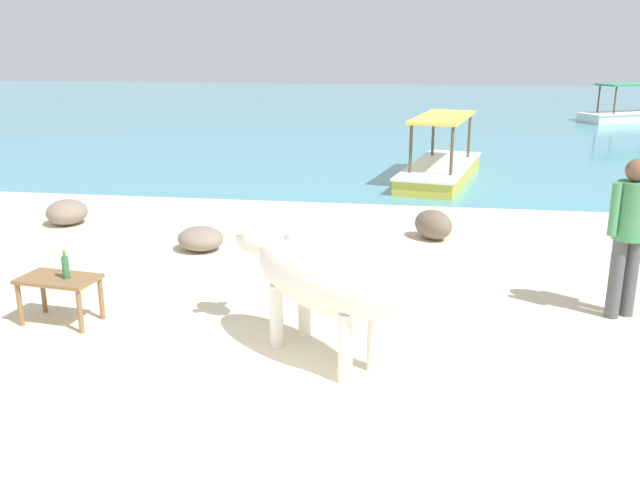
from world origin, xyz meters
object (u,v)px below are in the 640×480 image
at_px(bottle, 66,267).
at_px(person_standing, 630,227).
at_px(low_bench_table, 59,285).
at_px(boat_yellow, 441,166).
at_px(cow, 319,274).
at_px(boat_white, 630,113).

bearing_deg(bottle, person_standing, 10.46).
bearing_deg(low_bench_table, boat_yellow, 71.40).
bearing_deg(person_standing, cow, 88.73).
distance_m(cow, bottle, 2.58).
distance_m(low_bench_table, bottle, 0.22).
height_order(bottle, boat_yellow, boat_yellow).
bearing_deg(bottle, cow, -7.89).
height_order(low_bench_table, boat_white, boat_white).
bearing_deg(boat_yellow, person_standing, -155.00).
bearing_deg(cow, bottle, 31.76).
bearing_deg(boat_white, person_standing, -133.89).
distance_m(person_standing, boat_white, 19.18).
distance_m(bottle, boat_yellow, 8.87).
height_order(boat_yellow, boat_white, same).
height_order(low_bench_table, person_standing, person_standing).
distance_m(cow, boat_yellow, 8.48).
relative_size(bottle, boat_yellow, 0.08).
bearing_deg(low_bench_table, person_standing, 17.29).
height_order(cow, boat_yellow, boat_yellow).
bearing_deg(boat_yellow, bottle, 166.41).
bearing_deg(boat_white, cow, -140.43).
distance_m(cow, low_bench_table, 2.70).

